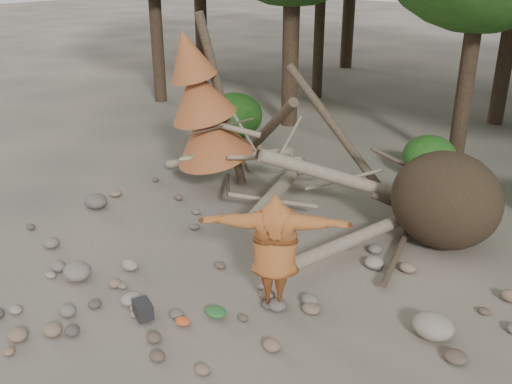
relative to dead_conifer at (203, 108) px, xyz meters
The scene contains 12 objects.
ground 5.05m from the dead_conifer, 47.26° to the right, with size 120.00×120.00×0.00m, color #514C44.
deadfall_pile 5.33m from the dead_conifer, ahead, with size 8.55×5.24×3.30m.
dead_conifer is the anchor object (origin of this frame).
bush_left 4.72m from the dead_conifer, 121.92° to the left, with size 1.80×1.80×1.44m, color #1D4A13.
bush_mid 6.11m from the dead_conifer, 48.52° to the left, with size 1.40×1.40×1.12m, color #275E1B.
frisbee_thrower 5.42m from the dead_conifer, 33.89° to the right, with size 3.70×1.92×2.04m.
backpack 5.84m from the dead_conifer, 57.02° to the right, with size 0.38×0.26×0.26m, color black.
cloth_green 5.83m from the dead_conifer, 44.64° to the right, with size 0.37×0.31×0.14m, color #245A26.
cloth_orange 6.02m from the dead_conifer, 50.14° to the right, with size 0.26×0.22×0.10m, color #C14921.
boulder_front_left 5.07m from the dead_conifer, 76.41° to the right, with size 0.54×0.48×0.32m, color slate.
boulder_mid_right 7.40m from the dead_conifer, 16.86° to the right, with size 0.65×0.58×0.39m, color gray.
boulder_mid_left 3.33m from the dead_conifer, 117.79° to the right, with size 0.57×0.51×0.34m, color #59514B.
Camera 1 is at (6.20, -6.11, 5.54)m, focal length 40.00 mm.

